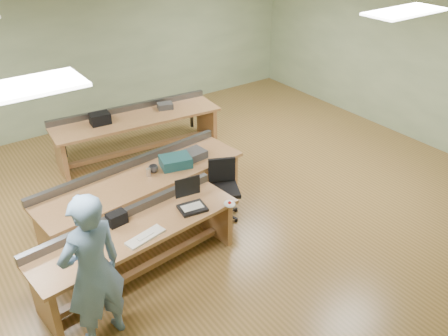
{
  "coord_description": "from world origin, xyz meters",
  "views": [
    {
      "loc": [
        -3.14,
        -5.33,
        4.29
      ],
      "look_at": [
        0.22,
        -0.6,
        0.94
      ],
      "focal_mm": 38.0,
      "sensor_mm": 36.0,
      "label": 1
    }
  ],
  "objects_px": {
    "parts_bin_teal": "(176,161)",
    "parts_bin_grey": "(191,155)",
    "workbench_back": "(137,126)",
    "camera_bag": "(117,218)",
    "workbench_mid": "(143,187)",
    "drinks_can": "(148,172)",
    "workbench_front": "(138,240)",
    "person": "(93,272)",
    "task_chair": "(224,197)",
    "laptop_base": "(192,208)",
    "mug": "(153,169)"
  },
  "relations": [
    {
      "from": "person",
      "to": "camera_bag",
      "type": "xyz_separation_m",
      "value": [
        0.64,
        0.86,
        -0.11
      ]
    },
    {
      "from": "workbench_mid",
      "to": "parts_bin_teal",
      "type": "height_order",
      "value": "parts_bin_teal"
    },
    {
      "from": "person",
      "to": "task_chair",
      "type": "height_order",
      "value": "person"
    },
    {
      "from": "mug",
      "to": "workbench_mid",
      "type": "bearing_deg",
      "value": 179.21
    },
    {
      "from": "laptop_base",
      "to": "task_chair",
      "type": "relative_size",
      "value": 0.38
    },
    {
      "from": "workbench_mid",
      "to": "parts_bin_teal",
      "type": "xyz_separation_m",
      "value": [
        0.56,
        -0.04,
        0.26
      ]
    },
    {
      "from": "workbench_mid",
      "to": "parts_bin_grey",
      "type": "height_order",
      "value": "parts_bin_grey"
    },
    {
      "from": "parts_bin_teal",
      "to": "workbench_back",
      "type": "bearing_deg",
      "value": 80.5
    },
    {
      "from": "workbench_back",
      "to": "drinks_can",
      "type": "height_order",
      "value": "drinks_can"
    },
    {
      "from": "workbench_back",
      "to": "person",
      "type": "bearing_deg",
      "value": -116.49
    },
    {
      "from": "task_chair",
      "to": "parts_bin_grey",
      "type": "height_order",
      "value": "task_chair"
    },
    {
      "from": "workbench_front",
      "to": "workbench_mid",
      "type": "bearing_deg",
      "value": 53.88
    },
    {
      "from": "parts_bin_teal",
      "to": "parts_bin_grey",
      "type": "xyz_separation_m",
      "value": [
        0.3,
        0.05,
        -0.02
      ]
    },
    {
      "from": "workbench_mid",
      "to": "drinks_can",
      "type": "height_order",
      "value": "drinks_can"
    },
    {
      "from": "person",
      "to": "workbench_front",
      "type": "bearing_deg",
      "value": -149.97
    },
    {
      "from": "laptop_base",
      "to": "camera_bag",
      "type": "height_order",
      "value": "camera_bag"
    },
    {
      "from": "workbench_back",
      "to": "camera_bag",
      "type": "xyz_separation_m",
      "value": [
        -1.66,
        -2.86,
        0.27
      ]
    },
    {
      "from": "workbench_front",
      "to": "workbench_back",
      "type": "relative_size",
      "value": 0.88
    },
    {
      "from": "camera_bag",
      "to": "drinks_can",
      "type": "xyz_separation_m",
      "value": [
        0.86,
        0.81,
        -0.02
      ]
    },
    {
      "from": "mug",
      "to": "drinks_can",
      "type": "xyz_separation_m",
      "value": [
        -0.11,
        -0.06,
        0.01
      ]
    },
    {
      "from": "workbench_front",
      "to": "camera_bag",
      "type": "bearing_deg",
      "value": 119.5
    },
    {
      "from": "workbench_front",
      "to": "parts_bin_teal",
      "type": "relative_size",
      "value": 6.22
    },
    {
      "from": "person",
      "to": "camera_bag",
      "type": "relative_size",
      "value": 7.93
    },
    {
      "from": "camera_bag",
      "to": "drinks_can",
      "type": "height_order",
      "value": "camera_bag"
    },
    {
      "from": "laptop_base",
      "to": "task_chair",
      "type": "xyz_separation_m",
      "value": [
        0.87,
        0.52,
        -0.44
      ]
    },
    {
      "from": "person",
      "to": "task_chair",
      "type": "bearing_deg",
      "value": -164.97
    },
    {
      "from": "person",
      "to": "parts_bin_grey",
      "type": "bearing_deg",
      "value": -151.89
    },
    {
      "from": "workbench_mid",
      "to": "laptop_base",
      "type": "height_order",
      "value": "workbench_mid"
    },
    {
      "from": "laptop_base",
      "to": "parts_bin_teal",
      "type": "xyz_separation_m",
      "value": [
        0.4,
        1.11,
        0.06
      ]
    },
    {
      "from": "workbench_front",
      "to": "person",
      "type": "bearing_deg",
      "value": -146.83
    },
    {
      "from": "workbench_back",
      "to": "mug",
      "type": "relative_size",
      "value": 23.14
    },
    {
      "from": "workbench_mid",
      "to": "workbench_back",
      "type": "height_order",
      "value": "same"
    },
    {
      "from": "workbench_mid",
      "to": "workbench_back",
      "type": "relative_size",
      "value": 1.03
    },
    {
      "from": "workbench_front",
      "to": "camera_bag",
      "type": "xyz_separation_m",
      "value": [
        -0.15,
        0.21,
        0.28
      ]
    },
    {
      "from": "workbench_mid",
      "to": "workbench_back",
      "type": "bearing_deg",
      "value": 59.62
    },
    {
      "from": "workbench_mid",
      "to": "camera_bag",
      "type": "xyz_separation_m",
      "value": [
        -0.77,
        -0.87,
        0.27
      ]
    },
    {
      "from": "camera_bag",
      "to": "task_chair",
      "type": "xyz_separation_m",
      "value": [
        1.8,
        0.25,
        -0.5
      ]
    },
    {
      "from": "parts_bin_grey",
      "to": "drinks_can",
      "type": "xyz_separation_m",
      "value": [
        -0.77,
        -0.07,
        -0.0
      ]
    },
    {
      "from": "parts_bin_teal",
      "to": "task_chair",
      "type": "bearing_deg",
      "value": -51.15
    },
    {
      "from": "workbench_front",
      "to": "mug",
      "type": "distance_m",
      "value": 1.37
    },
    {
      "from": "person",
      "to": "mug",
      "type": "relative_size",
      "value": 13.72
    },
    {
      "from": "workbench_mid",
      "to": "task_chair",
      "type": "distance_m",
      "value": 1.22
    },
    {
      "from": "task_chair",
      "to": "parts_bin_teal",
      "type": "bearing_deg",
      "value": 153.69
    },
    {
      "from": "mug",
      "to": "parts_bin_teal",
      "type": "bearing_deg",
      "value": -5.5
    },
    {
      "from": "person",
      "to": "parts_bin_grey",
      "type": "relative_size",
      "value": 4.14
    },
    {
      "from": "workbench_mid",
      "to": "task_chair",
      "type": "height_order",
      "value": "task_chair"
    },
    {
      "from": "parts_bin_teal",
      "to": "mug",
      "type": "bearing_deg",
      "value": 174.5
    },
    {
      "from": "camera_bag",
      "to": "workbench_back",
      "type": "bearing_deg",
      "value": 54.08
    },
    {
      "from": "workbench_back",
      "to": "camera_bag",
      "type": "bearing_deg",
      "value": -114.91
    },
    {
      "from": "laptop_base",
      "to": "task_chair",
      "type": "distance_m",
      "value": 1.11
    }
  ]
}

